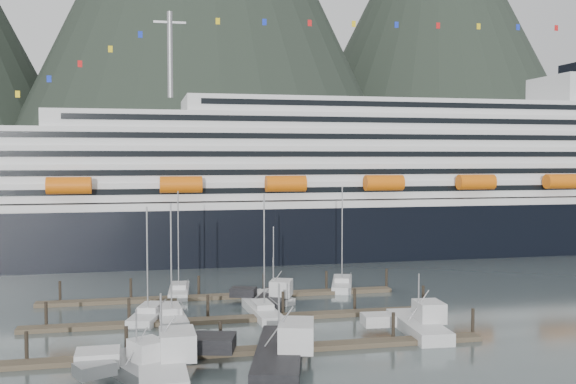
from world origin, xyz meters
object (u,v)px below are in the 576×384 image
sailboat_f (270,298)px  trawler_d (417,324)px  sailboat_c (150,315)px  sailboat_g (342,284)px  sailboat_d (262,312)px  trawler_c (277,352)px  sailboat_e (179,291)px  trawler_a (159,363)px  trawler_b (136,368)px  trawler_e (272,298)px  sailboat_b (171,317)px  cruise_ship (372,192)px

sailboat_f → trawler_d: (12.68, -19.31, 0.52)m
sailboat_f → sailboat_c: bearing=88.9°
sailboat_g → trawler_d: (0.59, -26.27, 0.47)m
sailboat_d → trawler_c: sailboat_d is taller
sailboat_e → trawler_a: 34.56m
sailboat_d → trawler_b: size_ratio=1.46×
trawler_a → trawler_e: (15.02, 25.16, -0.10)m
sailboat_g → trawler_e: size_ratio=1.40×
sailboat_b → trawler_b: bearing=165.3°
sailboat_f → trawler_b: 32.93m
sailboat_b → sailboat_d: size_ratio=0.95×
sailboat_c → sailboat_d: sailboat_d is taller
sailboat_c → trawler_e: sailboat_c is taller
cruise_ship → sailboat_f: size_ratio=20.23×
sailboat_c → sailboat_e: bearing=-1.0°
sailboat_b → sailboat_f: bearing=-62.9°
sailboat_g → trawler_e: sailboat_g is taller
sailboat_e → sailboat_g: (23.70, 0.00, 0.00)m
sailboat_g → trawler_e: (-12.21, -9.22, 0.44)m
sailboat_c → trawler_e: 16.23m
sailboat_g → trawler_c: sailboat_g is taller
sailboat_d → trawler_b: bearing=140.9°
sailboat_d → sailboat_g: bearing=-48.0°
sailboat_d → trawler_c: 19.12m
sailboat_b → sailboat_g: size_ratio=0.94×
sailboat_f → sailboat_g: size_ratio=0.68×
sailboat_e → trawler_c: (7.22, -33.66, 0.58)m
sailboat_d → sailboat_f: (2.43, 7.69, -0.04)m
sailboat_f → trawler_b: size_ratio=0.99×
sailboat_g → trawler_c: size_ratio=0.92×
sailboat_g → sailboat_f: bearing=137.9°
cruise_ship → sailboat_e: 54.77m
sailboat_f → trawler_b: sailboat_f is taller
sailboat_c → sailboat_e: (4.09, 13.76, -0.01)m
sailboat_b → sailboat_e: size_ratio=0.97×
trawler_a → sailboat_e: bearing=-6.5°
trawler_e → sailboat_b: bearing=134.7°
trawler_a → cruise_ship: bearing=-33.0°
sailboat_e → sailboat_f: bearing=-115.8°
sailboat_g → trawler_c: 37.48m
trawler_d → sailboat_c: bearing=69.6°
sailboat_b → trawler_b: 20.41m
cruise_ship → sailboat_g: bearing=-115.7°
sailboat_e → trawler_c: size_ratio=0.90×
trawler_d → sailboat_f: bearing=36.7°
sailboat_d → sailboat_f: bearing=-20.8°
sailboat_e → trawler_d: (24.29, -26.26, 0.48)m
sailboat_c → cruise_ship: bearing=-26.9°
cruise_ship → trawler_c: (-33.31, -68.61, -11.03)m
sailboat_d → sailboat_f: size_ratio=1.47×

